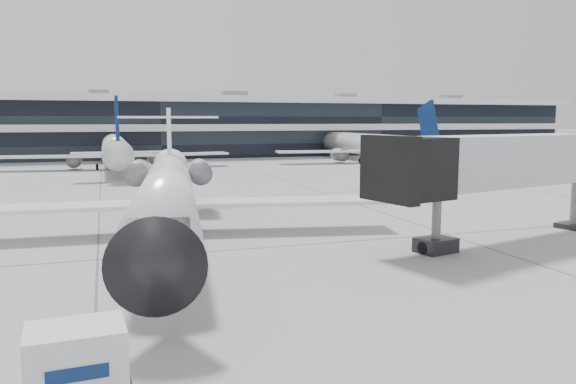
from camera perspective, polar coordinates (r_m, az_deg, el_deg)
name	(u,v)px	position (r m, az deg, el deg)	size (l,w,h in m)	color
ground	(290,246)	(30.86, 0.20, -5.48)	(220.00, 220.00, 0.00)	gray
terminal	(155,130)	(110.98, -13.32, 6.18)	(170.00, 22.00, 10.00)	black
bg_jet_center	(116,168)	(83.85, -17.09, 2.32)	(32.00, 40.00, 9.60)	white
bg_jet_right	(369,162)	(93.54, 8.24, 3.06)	(32.00, 40.00, 9.60)	white
regional_jet	(167,191)	(34.20, -12.18, 0.14)	(27.07, 33.79, 7.80)	white
jet_bridge	(525,160)	(35.13, 22.92, 2.97)	(19.22, 7.83, 6.22)	#B5B8BA
cargo_uld	(77,371)	(14.56, -20.64, -16.65)	(2.65, 2.04, 2.07)	black
traffic_cone	(150,235)	(33.30, -13.82, -4.27)	(0.50, 0.50, 0.57)	#D8580B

